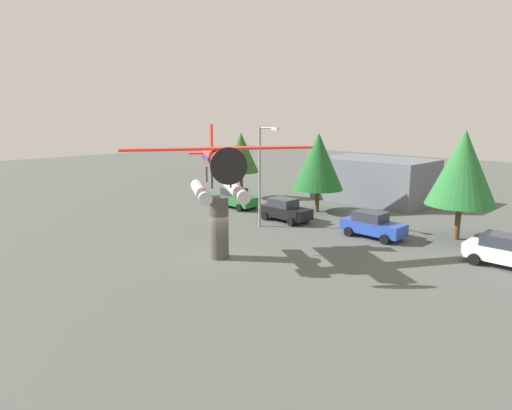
{
  "coord_description": "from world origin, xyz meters",
  "views": [
    {
      "loc": [
        18.74,
        -15.85,
        8.11
      ],
      "look_at": [
        0.0,
        3.0,
        2.69
      ],
      "focal_mm": 30.96,
      "sensor_mm": 36.0,
      "label": 1
    }
  ],
  "objects_px": {
    "storefront_building": "(375,180)",
    "tree_east": "(318,161)",
    "floatplane_monument": "(218,168)",
    "tree_west": "(241,153)",
    "car_far_blue": "(373,225)",
    "car_distant_white": "(506,251)",
    "tree_center_back": "(463,168)",
    "display_pedestal": "(219,228)",
    "car_near_green": "(236,198)",
    "car_mid_black": "(285,210)",
    "streetlight_primary": "(262,169)"
  },
  "relations": [
    {
      "from": "storefront_building",
      "to": "tree_east",
      "type": "bearing_deg",
      "value": -95.67
    },
    {
      "from": "floatplane_monument",
      "to": "tree_west",
      "type": "distance_m",
      "value": 19.12
    },
    {
      "from": "car_far_blue",
      "to": "car_distant_white",
      "type": "xyz_separation_m",
      "value": [
        8.2,
        -0.14,
        0.0
      ]
    },
    {
      "from": "car_far_blue",
      "to": "tree_west",
      "type": "height_order",
      "value": "tree_west"
    },
    {
      "from": "tree_west",
      "to": "storefront_building",
      "type": "bearing_deg",
      "value": 38.65
    },
    {
      "from": "tree_east",
      "to": "tree_center_back",
      "type": "relative_size",
      "value": 0.93
    },
    {
      "from": "display_pedestal",
      "to": "car_near_green",
      "type": "relative_size",
      "value": 0.85
    },
    {
      "from": "car_mid_black",
      "to": "tree_east",
      "type": "relative_size",
      "value": 0.63
    },
    {
      "from": "car_distant_white",
      "to": "tree_east",
      "type": "bearing_deg",
      "value": 165.66
    },
    {
      "from": "car_distant_white",
      "to": "tree_east",
      "type": "xyz_separation_m",
      "value": [
        -15.78,
        4.03,
        3.43
      ]
    },
    {
      "from": "floatplane_monument",
      "to": "car_mid_black",
      "type": "distance_m",
      "value": 11.08
    },
    {
      "from": "car_far_blue",
      "to": "tree_center_back",
      "type": "bearing_deg",
      "value": 40.34
    },
    {
      "from": "car_near_green",
      "to": "storefront_building",
      "type": "distance_m",
      "value": 13.73
    },
    {
      "from": "tree_east",
      "to": "tree_center_back",
      "type": "bearing_deg",
      "value": -1.49
    },
    {
      "from": "car_mid_black",
      "to": "car_distant_white",
      "type": "distance_m",
      "value": 15.52
    },
    {
      "from": "car_near_green",
      "to": "tree_west",
      "type": "distance_m",
      "value": 6.05
    },
    {
      "from": "display_pedestal",
      "to": "floatplane_monument",
      "type": "xyz_separation_m",
      "value": [
        0.11,
        -0.07,
        3.46
      ]
    },
    {
      "from": "car_far_blue",
      "to": "storefront_building",
      "type": "height_order",
      "value": "storefront_building"
    },
    {
      "from": "floatplane_monument",
      "to": "storefront_building",
      "type": "relative_size",
      "value": 0.91
    },
    {
      "from": "display_pedestal",
      "to": "storefront_building",
      "type": "relative_size",
      "value": 0.35
    },
    {
      "from": "tree_west",
      "to": "car_distant_white",
      "type": "bearing_deg",
      "value": -8.9
    },
    {
      "from": "car_far_blue",
      "to": "tree_center_back",
      "type": "relative_size",
      "value": 0.58
    },
    {
      "from": "tree_east",
      "to": "tree_center_back",
      "type": "height_order",
      "value": "tree_center_back"
    },
    {
      "from": "floatplane_monument",
      "to": "car_far_blue",
      "type": "bearing_deg",
      "value": 101.21
    },
    {
      "from": "car_far_blue",
      "to": "tree_center_back",
      "type": "xyz_separation_m",
      "value": [
        4.22,
        3.58,
        3.88
      ]
    },
    {
      "from": "floatplane_monument",
      "to": "tree_east",
      "type": "relative_size",
      "value": 1.4
    },
    {
      "from": "floatplane_monument",
      "to": "streetlight_primary",
      "type": "distance_m",
      "value": 7.84
    },
    {
      "from": "car_near_green",
      "to": "tree_east",
      "type": "xyz_separation_m",
      "value": [
        6.17,
        3.78,
        3.43
      ]
    },
    {
      "from": "car_far_blue",
      "to": "streetlight_primary",
      "type": "height_order",
      "value": "streetlight_primary"
    },
    {
      "from": "tree_east",
      "to": "car_distant_white",
      "type": "bearing_deg",
      "value": -14.34
    },
    {
      "from": "car_mid_black",
      "to": "car_distant_white",
      "type": "bearing_deg",
      "value": 1.67
    },
    {
      "from": "storefront_building",
      "to": "tree_center_back",
      "type": "bearing_deg",
      "value": -37.04
    },
    {
      "from": "car_mid_black",
      "to": "tree_east",
      "type": "height_order",
      "value": "tree_east"
    },
    {
      "from": "storefront_building",
      "to": "tree_center_back",
      "type": "distance_m",
      "value": 14.06
    },
    {
      "from": "car_mid_black",
      "to": "car_far_blue",
      "type": "bearing_deg",
      "value": 4.64
    },
    {
      "from": "car_distant_white",
      "to": "tree_center_back",
      "type": "relative_size",
      "value": 0.58
    },
    {
      "from": "car_mid_black",
      "to": "car_distant_white",
      "type": "xyz_separation_m",
      "value": [
        15.51,
        0.45,
        0.0
      ]
    },
    {
      "from": "car_mid_black",
      "to": "storefront_building",
      "type": "relative_size",
      "value": 0.41
    },
    {
      "from": "floatplane_monument",
      "to": "streetlight_primary",
      "type": "xyz_separation_m",
      "value": [
        -3.43,
        6.99,
        -0.96
      ]
    },
    {
      "from": "car_near_green",
      "to": "car_far_blue",
      "type": "distance_m",
      "value": 13.75
    },
    {
      "from": "car_near_green",
      "to": "storefront_building",
      "type": "height_order",
      "value": "storefront_building"
    },
    {
      "from": "tree_west",
      "to": "tree_east",
      "type": "distance_m",
      "value": 9.33
    },
    {
      "from": "car_near_green",
      "to": "car_distant_white",
      "type": "xyz_separation_m",
      "value": [
        21.94,
        -0.25,
        0.0
      ]
    },
    {
      "from": "car_near_green",
      "to": "streetlight_primary",
      "type": "relative_size",
      "value": 0.57
    },
    {
      "from": "car_far_blue",
      "to": "car_mid_black",
      "type": "bearing_deg",
      "value": -175.36
    },
    {
      "from": "display_pedestal",
      "to": "streetlight_primary",
      "type": "distance_m",
      "value": 8.07
    },
    {
      "from": "car_far_blue",
      "to": "tree_center_back",
      "type": "distance_m",
      "value": 6.76
    },
    {
      "from": "tree_center_back",
      "to": "car_mid_black",
      "type": "bearing_deg",
      "value": -160.1
    },
    {
      "from": "streetlight_primary",
      "to": "tree_west",
      "type": "xyz_separation_m",
      "value": [
        -9.6,
        6.98,
        0.2
      ]
    },
    {
      "from": "floatplane_monument",
      "to": "car_distant_white",
      "type": "relative_size",
      "value": 2.24
    }
  ]
}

